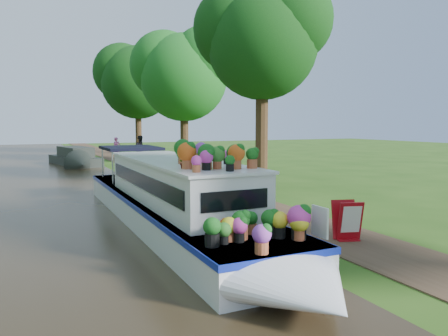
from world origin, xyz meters
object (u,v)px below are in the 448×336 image
second_boat (75,158)px  pedestrian_dark (141,149)px  sandwich_board (347,222)px  pedestrian_pink (117,148)px  plant_boat (176,199)px

second_boat → pedestrian_dark: 4.55m
sandwich_board → pedestrian_pink: bearing=107.3°
plant_boat → pedestrian_dark: size_ratio=7.05×
second_boat → plant_boat: bearing=-101.5°
pedestrian_pink → plant_boat: bearing=-116.1°
plant_boat → sandwich_board: bearing=-38.4°
plant_boat → second_boat: plant_boat is taller
sandwich_board → second_boat: bearing=116.5°
plant_boat → sandwich_board: 4.35m
sandwich_board → pedestrian_pink: (-0.13, 26.96, 0.42)m
plant_boat → sandwich_board: size_ratio=14.35×
second_boat → pedestrian_dark: size_ratio=3.50×
second_boat → sandwich_board: bearing=-93.1°
plant_boat → sandwich_board: plant_boat is taller
plant_boat → pedestrian_dark: 20.41m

